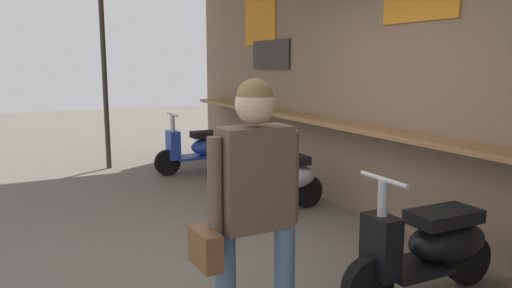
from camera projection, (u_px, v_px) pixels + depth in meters
ground_plane at (235, 265)px, 4.26m from camera, size 30.40×30.40×0.00m
market_stall_facade at (408, 33)px, 4.76m from camera, size 10.86×2.46×3.68m
scooter_blue at (202, 148)px, 7.85m from camera, size 0.46×1.40×0.97m
scooter_silver at (276, 179)px, 5.73m from camera, size 0.46×1.40×0.97m
scooter_black at (431, 246)px, 3.66m from camera, size 0.46×1.40×0.97m
shopper_with_handbag at (253, 196)px, 2.73m from camera, size 0.29×0.65×1.66m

